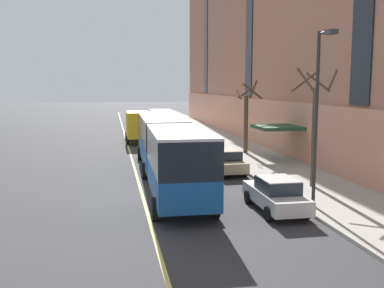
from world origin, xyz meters
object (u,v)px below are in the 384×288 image
parked_car_champagne_0 (184,133)px  street_tree_mid_block (314,125)px  parked_car_white_1 (276,194)px  parked_car_champagne_2 (225,161)px  box_truck (138,125)px  street_tree_far_uptown (246,117)px  parked_car_darkgray_5 (176,127)px  parked_car_silver_3 (206,147)px  city_bus (167,146)px  street_lamp (319,103)px

parked_car_champagne_0 → street_tree_mid_block: (3.49, -22.51, 2.74)m
parked_car_white_1 → parked_car_champagne_2: (-0.01, 9.10, 0.00)m
parked_car_white_1 → box_truck: (-4.69, 25.53, 0.97)m
street_tree_far_uptown → street_tree_mid_block: bearing=-90.2°
parked_car_champagne_2 → box_truck: box_truck is taller
parked_car_darkgray_5 → street_tree_mid_block: 29.17m
parked_car_silver_3 → street_tree_mid_block: (3.43, -12.07, 2.74)m
street_tree_far_uptown → parked_car_champagne_0: bearing=109.4°
parked_car_champagne_0 → street_tree_far_uptown: (3.52, -9.99, 2.31)m
parked_car_champagne_2 → street_tree_far_uptown: 8.50m
parked_car_champagne_2 → street_tree_mid_block: (3.60, -5.19, 2.74)m
parked_car_darkgray_5 → street_tree_mid_block: size_ratio=0.68×
city_bus → parked_car_champagne_2: (4.04, 1.70, -1.32)m
parked_car_white_1 → street_lamp: bearing=-5.0°
parked_car_champagne_2 → box_truck: 17.11m
parked_car_champagne_0 → parked_car_darkgray_5: (0.04, 6.32, -0.00)m
city_bus → parked_car_champagne_0: (4.16, 19.01, -1.32)m
parked_car_white_1 → box_truck: size_ratio=0.70×
parked_car_silver_3 → box_truck: bearing=116.9°
box_truck → street_tree_mid_block: bearing=-69.0°
parked_car_champagne_2 → street_lamp: 10.29m
parked_car_white_1 → parked_car_darkgray_5: bearing=89.7°
parked_car_silver_3 → parked_car_darkgray_5: size_ratio=1.00×
parked_car_champagne_0 → box_truck: box_truck is taller
parked_car_silver_3 → street_tree_far_uptown: bearing=7.5°
parked_car_white_1 → street_tree_far_uptown: street_tree_far_uptown is taller
parked_car_darkgray_5 → parked_car_white_1: bearing=-90.3°
parked_car_white_1 → parked_car_champagne_0: bearing=89.8°
box_truck → street_tree_far_uptown: size_ratio=1.11×
city_bus → street_lamp: street_lamp is taller
parked_car_white_1 → parked_car_silver_3: same height
parked_car_champagne_0 → parked_car_silver_3: bearing=-89.7°
parked_car_champagne_0 → street_lamp: size_ratio=0.55×
parked_car_champagne_0 → street_tree_far_uptown: street_tree_far_uptown is taller
parked_car_silver_3 → parked_car_champagne_2: bearing=-91.4°
parked_car_white_1 → parked_car_champagne_2: same height
city_bus → parked_car_white_1: (4.05, -7.40, -1.32)m
parked_car_darkgray_5 → street_tree_far_uptown: bearing=-78.0°
parked_car_darkgray_5 → street_tree_far_uptown: 16.84m
parked_car_white_1 → parked_car_darkgray_5: 32.74m
city_bus → parked_car_champagne_2: size_ratio=4.05×
parked_car_darkgray_5 → street_lamp: street_lamp is taller
box_truck → street_tree_far_uptown: 12.40m
city_bus → parked_car_darkgray_5: bearing=80.6°
city_bus → street_lamp: 9.97m
street_tree_far_uptown → street_lamp: 16.78m
parked_car_champagne_2 → parked_car_darkgray_5: size_ratio=1.07×
parked_car_champagne_2 → parked_car_darkgray_5: same height
street_tree_far_uptown → street_lamp: (-1.80, -16.59, 1.79)m
street_tree_far_uptown → city_bus: bearing=-130.4°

